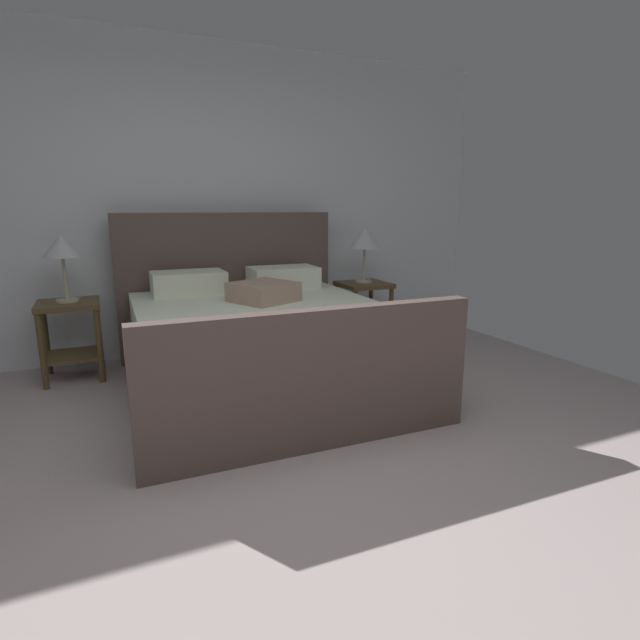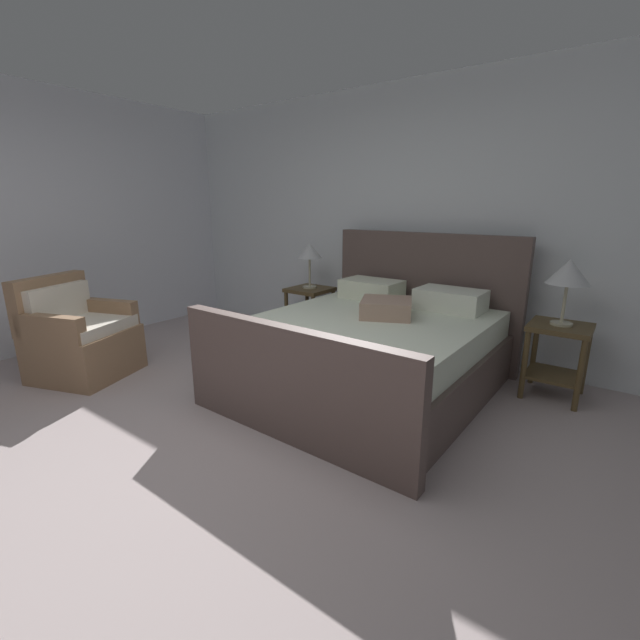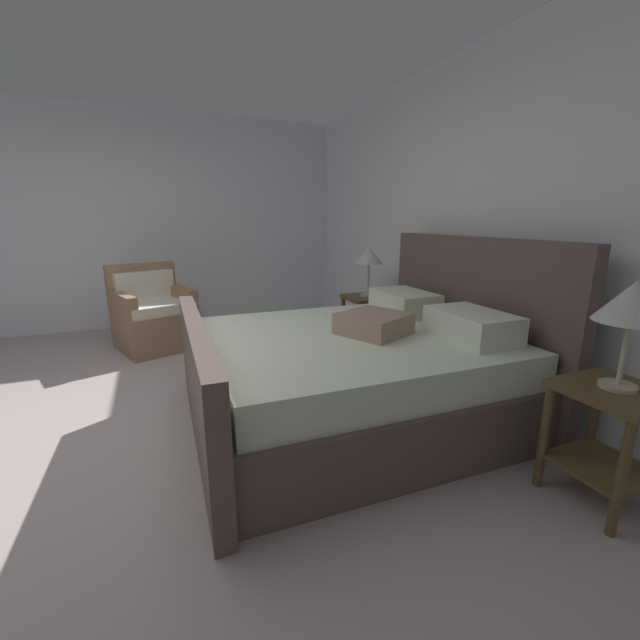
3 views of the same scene
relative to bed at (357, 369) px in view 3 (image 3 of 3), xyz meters
The scene contains 9 objects.
ground_plane 1.80m from the bed, 101.62° to the right, with size 5.92×5.76×0.02m, color #AA9A9A.
wall_back 1.60m from the bed, 106.40° to the left, with size 6.04×0.12×2.67m, color silver.
wall_side_left 3.92m from the bed, 152.88° to the right, with size 0.12×5.88×2.67m, color silver.
bed is the anchor object (origin of this frame).
nightstand_right 1.45m from the bed, 30.00° to the left, with size 0.44×0.44×0.60m.
table_lamp_right 1.59m from the bed, 30.00° to the left, with size 0.31×0.31×0.51m.
nightstand_left 1.48m from the bed, 148.48° to the left, with size 0.44×0.44×0.60m.
table_lamp_left 1.61m from the bed, 148.48° to the left, with size 0.28×0.28×0.50m.
armchair 2.62m from the bed, 150.01° to the right, with size 0.93×0.92×0.90m.
Camera 3 is at (2.71, 0.48, 1.38)m, focal length 22.61 mm.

